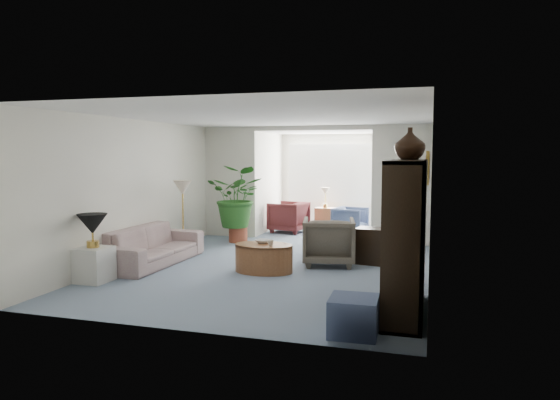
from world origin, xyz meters
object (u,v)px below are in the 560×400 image
(entertainment_cabinet, at_px, (406,238))
(ottoman, at_px, (354,316))
(coffee_table, at_px, (264,258))
(sunroom_chair_maroon, at_px, (288,217))
(floor_lamp, at_px, (182,188))
(sofa, at_px, (153,245))
(wingback_chair, at_px, (329,241))
(coffee_bowl, at_px, (263,241))
(cabinet_urn, at_px, (410,144))
(plant_pot, at_px, (238,235))
(end_table, at_px, (94,265))
(sunroom_chair_blue, at_px, (350,221))
(coffee_cup, at_px, (271,243))
(sunroom_table, at_px, (325,218))
(table_lamp, at_px, (92,224))
(side_table_dark, at_px, (372,246))
(framed_picture, at_px, (429,167))

(entertainment_cabinet, bearing_deg, ottoman, -117.88)
(coffee_table, distance_m, sunroom_chair_maroon, 4.18)
(floor_lamp, relative_size, entertainment_cabinet, 0.20)
(sofa, distance_m, wingback_chair, 3.03)
(coffee_bowl, xyz_separation_m, cabinet_urn, (2.33, -1.15, 1.55))
(floor_lamp, relative_size, plant_pot, 0.90)
(floor_lamp, bearing_deg, end_table, -95.04)
(sunroom_chair_blue, bearing_deg, sofa, 156.40)
(floor_lamp, relative_size, sunroom_chair_blue, 0.50)
(coffee_cup, distance_m, wingback_chair, 1.20)
(coffee_cup, height_order, ottoman, coffee_cup)
(sunroom_chair_blue, distance_m, sunroom_table, 1.06)
(sofa, bearing_deg, plant_pot, -12.90)
(sunroom_chair_maroon, bearing_deg, entertainment_cabinet, 38.81)
(sunroom_chair_blue, bearing_deg, entertainment_cabinet, -154.23)
(ottoman, xyz_separation_m, sunroom_chair_blue, (-1.04, 6.57, 0.13))
(coffee_cup, bearing_deg, sofa, 176.47)
(table_lamp, distance_m, wingback_chair, 3.82)
(sunroom_chair_maroon, relative_size, sunroom_table, 1.51)
(side_table_dark, xyz_separation_m, sunroom_table, (-1.58, 3.73, -0.04))
(floor_lamp, distance_m, sunroom_table, 4.36)
(end_table, xyz_separation_m, coffee_bowl, (2.18, 1.42, 0.22))
(coffee_cup, relative_size, cabinet_urn, 0.25)
(coffee_table, bearing_deg, entertainment_cabinet, -34.21)
(sofa, relative_size, ottoman, 4.39)
(end_table, bearing_deg, side_table_dark, 32.65)
(table_lamp, bearing_deg, cabinet_urn, 3.35)
(table_lamp, height_order, ottoman, table_lamp)
(end_table, height_order, sunroom_chair_blue, sunroom_chair_blue)
(entertainment_cabinet, bearing_deg, side_table_dark, 104.33)
(sofa, xyz_separation_m, sunroom_chair_maroon, (1.30, 4.08, 0.05))
(side_table_dark, distance_m, sunroom_chair_blue, 3.10)
(floor_lamp, xyz_separation_m, ottoman, (3.82, -3.59, -1.05))
(sofa, relative_size, plant_pot, 5.49)
(end_table, height_order, coffee_cup, coffee_cup)
(wingback_chair, bearing_deg, table_lamp, 23.34)
(floor_lamp, relative_size, side_table_dark, 0.58)
(sofa, bearing_deg, coffee_cup, -92.17)
(sunroom_table, bearing_deg, entertainment_cabinet, -70.57)
(coffee_table, bearing_deg, sunroom_chair_maroon, 100.06)
(end_table, height_order, table_lamp, table_lamp)
(framed_picture, distance_m, coffee_cup, 2.66)
(floor_lamp, relative_size, ottoman, 0.72)
(coffee_bowl, distance_m, wingback_chair, 1.20)
(coffee_table, height_order, cabinet_urn, cabinet_urn)
(entertainment_cabinet, height_order, plant_pot, entertainment_cabinet)
(coffee_bowl, relative_size, cabinet_urn, 0.59)
(wingback_chair, height_order, ottoman, wingback_chair)
(wingback_chair, bearing_deg, framed_picture, 142.76)
(coffee_cup, bearing_deg, end_table, -152.92)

